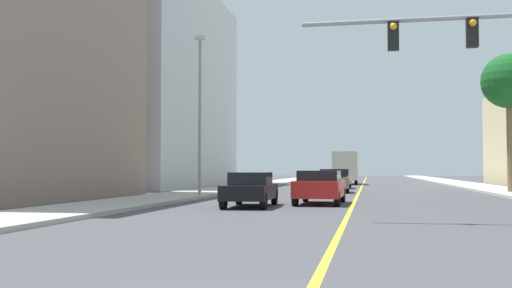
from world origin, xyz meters
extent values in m
plane|color=#47474C|center=(0.00, 42.00, 0.00)|extent=(192.00, 192.00, 0.00)
cube|color=#B2ADA3|center=(-9.49, 42.00, 0.07)|extent=(3.55, 168.00, 0.15)
cube|color=beige|center=(9.49, 42.00, 0.07)|extent=(3.55, 168.00, 0.15)
cube|color=yellow|center=(0.00, 42.00, 0.00)|extent=(0.16, 144.00, 0.01)
cube|color=silver|center=(-18.41, 44.41, 8.64)|extent=(11.01, 22.73, 17.29)
cylinder|color=gray|center=(3.44, 13.19, 5.82)|extent=(9.34, 0.14, 0.14)
cube|color=black|center=(3.60, 13.19, 5.37)|extent=(0.32, 0.24, 0.84)
sphere|color=orange|center=(3.60, 13.05, 5.62)|extent=(0.20, 0.20, 0.20)
cube|color=black|center=(1.41, 13.19, 5.37)|extent=(0.32, 0.24, 0.84)
sphere|color=orange|center=(1.41, 13.05, 5.62)|extent=(0.20, 0.20, 0.20)
cylinder|color=gray|center=(-8.21, 26.19, 4.29)|extent=(0.16, 0.16, 8.29)
cube|color=beige|center=(-8.21, 26.19, 8.59)|extent=(0.56, 0.28, 0.20)
cylinder|color=brown|center=(9.09, 33.82, 3.52)|extent=(0.42, 0.42, 6.74)
sphere|color=#195B23|center=(9.09, 33.82, 6.89)|extent=(3.34, 3.34, 3.34)
cone|color=#195B23|center=(9.42, 34.77, 6.69)|extent=(1.45, 0.83, 1.66)
cone|color=#195B23|center=(8.57, 34.68, 6.69)|extent=(1.48, 1.14, 1.54)
cone|color=#195B23|center=(8.10, 33.65, 6.69)|extent=(0.67, 1.68, 1.63)
cone|color=#195B23|center=(8.44, 33.06, 6.69)|extent=(1.41, 1.31, 1.60)
cube|color=red|center=(-1.41, 21.51, 0.67)|extent=(2.00, 4.47, 0.70)
cube|color=black|center=(-1.42, 21.24, 1.23)|extent=(1.72, 2.28, 0.43)
cylinder|color=black|center=(-2.23, 23.19, 0.32)|extent=(0.23, 0.64, 0.64)
cylinder|color=black|center=(-0.52, 23.15, 0.32)|extent=(0.23, 0.64, 0.64)
cylinder|color=black|center=(-2.30, 19.86, 0.32)|extent=(0.23, 0.64, 0.64)
cylinder|color=black|center=(-0.59, 19.83, 0.32)|extent=(0.23, 0.64, 0.64)
cube|color=slate|center=(-1.59, 34.24, 0.66)|extent=(2.10, 3.94, 0.68)
cube|color=black|center=(-1.60, 34.25, 1.26)|extent=(1.78, 2.07, 0.51)
cylinder|color=black|center=(-2.52, 35.58, 0.32)|extent=(0.25, 0.65, 0.64)
cylinder|color=black|center=(-0.80, 35.66, 0.32)|extent=(0.25, 0.65, 0.64)
cylinder|color=black|center=(-2.39, 32.83, 0.32)|extent=(0.25, 0.65, 0.64)
cylinder|color=black|center=(-0.67, 32.91, 0.32)|extent=(0.25, 0.65, 0.64)
cube|color=gold|center=(-1.74, 42.83, 0.65)|extent=(1.89, 4.51, 0.66)
cube|color=black|center=(-1.74, 42.70, 1.25)|extent=(1.66, 2.13, 0.54)
cylinder|color=black|center=(-2.59, 44.53, 0.32)|extent=(0.22, 0.64, 0.64)
cylinder|color=black|center=(-0.91, 44.53, 0.32)|extent=(0.22, 0.64, 0.64)
cylinder|color=black|center=(-2.58, 41.12, 0.32)|extent=(0.22, 0.64, 0.64)
cylinder|color=black|center=(-0.90, 41.12, 0.32)|extent=(0.22, 0.64, 0.64)
cube|color=black|center=(-4.00, 19.04, 0.60)|extent=(1.89, 4.43, 0.57)
cube|color=black|center=(-4.00, 19.09, 1.13)|extent=(1.59, 2.00, 0.49)
cylinder|color=black|center=(-4.82, 20.65, 0.32)|extent=(0.24, 0.65, 0.64)
cylinder|color=black|center=(-3.29, 20.71, 0.32)|extent=(0.24, 0.65, 0.64)
cylinder|color=black|center=(-4.70, 17.38, 0.32)|extent=(0.24, 0.65, 0.64)
cylinder|color=black|center=(-3.17, 17.44, 0.32)|extent=(0.24, 0.65, 0.64)
cube|color=#194799|center=(-1.81, 58.68, 1.25)|extent=(2.46, 2.26, 1.60)
cube|color=beige|center=(-1.70, 54.77, 1.82)|extent=(2.56, 5.69, 2.74)
cylinder|color=black|center=(-2.86, 58.65, 0.45)|extent=(0.31, 0.91, 0.90)
cylinder|color=black|center=(-0.76, 58.70, 0.45)|extent=(0.31, 0.91, 0.90)
cylinder|color=black|center=(-2.71, 53.33, 0.45)|extent=(0.31, 0.91, 0.90)
cylinder|color=black|center=(-0.61, 53.39, 0.45)|extent=(0.31, 0.91, 0.90)
camera|label=1|loc=(0.73, -4.28, 1.51)|focal=41.59mm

